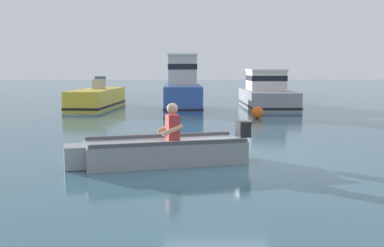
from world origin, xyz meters
TOP-DOWN VIEW (x-y plane):
  - ground_plane at (0.00, 0.00)m, footprint 120.00×120.00m
  - rowboat_with_person at (-1.20, -0.89)m, footprint 3.69×1.85m
  - moored_boat_yellow at (-4.77, 11.96)m, footprint 2.05×5.22m
  - moored_boat_blue at (-0.82, 11.03)m, footprint 1.69×4.59m
  - moored_boat_grey at (3.16, 12.36)m, footprint 2.10×5.30m
  - mooring_buoy at (1.92, 7.12)m, footprint 0.46×0.46m

SIDE VIEW (x-z plane):
  - ground_plane at x=0.00m, z-range 0.00..0.00m
  - mooring_buoy at x=1.92m, z-range 0.00..0.46m
  - rowboat_with_person at x=-1.20m, z-range -0.34..0.85m
  - moored_boat_yellow at x=-4.77m, z-range -0.31..1.14m
  - moored_boat_grey at x=3.16m, z-range -0.23..1.55m
  - moored_boat_blue at x=-0.82m, z-range -0.32..2.14m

